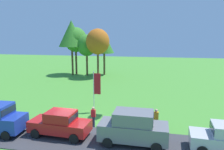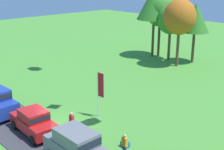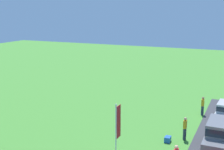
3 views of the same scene
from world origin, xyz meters
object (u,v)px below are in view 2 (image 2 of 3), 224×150
Objects in this scene: car_suv_mid_row at (77,146)px; tree_right_of_center at (160,10)px; tree_far_right at (195,18)px; cooler_box at (125,144)px; tree_lone_near at (171,20)px; person_watching_sky at (125,146)px; car_sedan_by_flagpole at (34,121)px; person_on_lawn at (72,123)px; tree_center_back at (180,17)px; flag_banner at (100,88)px; tree_left_of_center at (154,2)px.

tree_right_of_center is (-13.52, 25.20, 5.21)m from car_suv_mid_row.
car_suv_mid_row is 27.26m from tree_far_right.
tree_right_of_center is 26.51m from cooler_box.
tree_right_of_center is at bearing 161.70° from tree_lone_near.
tree_far_right reaches higher than person_watching_sky.
car_sedan_by_flagpole is 2.79m from person_on_lawn.
cooler_box is (11.71, -20.76, -5.31)m from tree_lone_near.
tree_right_of_center is 1.04× the size of tree_center_back.
tree_right_of_center is at bearing -175.64° from tree_far_right.
tree_center_back is at bearing 104.07° from person_on_lawn.
car_sedan_by_flagpole is 7.28m from person_watching_sky.
tree_lone_near reaches higher than flag_banner.
tree_left_of_center reaches higher than tree_right_of_center.
tree_far_right is at bearing 11.82° from tree_left_of_center.
car_sedan_by_flagpole reaches higher than cooler_box.
person_on_lawn is at bearing -70.89° from tree_lone_near.
tree_right_of_center is (-15.02, 22.56, 5.63)m from person_watching_sky.
flag_banner is at bearing 152.35° from person_watching_sky.
tree_center_back reaches higher than tree_lone_near.
tree_left_of_center is 1.14× the size of tree_right_of_center.
person_on_lawn is (-3.43, 2.18, -0.42)m from car_suv_mid_row.
tree_center_back is 15.14× the size of cooler_box.
tree_center_back is at bearing -17.51° from tree_left_of_center.
car_sedan_by_flagpole is at bearing -83.73° from tree_far_right.
tree_right_of_center is (0.44, 0.81, -1.12)m from tree_left_of_center.
cooler_box is at bearing 30.47° from car_sedan_by_flagpole.
person_watching_sky is at bearing -59.88° from tree_lone_near.
flag_banner is 5.61m from cooler_box.
tree_center_back is 1.09× the size of tree_far_right.
tree_left_of_center is at bearing 109.57° from car_sedan_by_flagpole.
tree_right_of_center is (-8.17, 25.03, 5.46)m from car_sedan_by_flagpole.
tree_far_right is at bearing 101.33° from flag_banner.
tree_far_right is 13.89× the size of cooler_box.
tree_lone_near is (2.39, -0.79, -0.99)m from tree_right_of_center.
car_suv_mid_row is at bearing -61.79° from tree_right_of_center.
tree_left_of_center reaches higher than tree_center_back.
person_on_lawn is at bearing 46.39° from car_sedan_by_flagpole.
car_sedan_by_flagpole is 0.58× the size of tree_far_right.
person_watching_sky is 27.68m from tree_right_of_center.
flag_banner reaches higher than car_sedan_by_flagpole.
tree_right_of_center reaches higher than car_sedan_by_flagpole.
tree_center_back is 18.05m from flag_banner.
flag_banner is at bearing -69.60° from tree_lone_near.
tree_far_right reaches higher than person_on_lawn.
tree_far_right is (-4.71, 23.43, 5.02)m from person_on_lawn.
tree_lone_near reaches higher than person_watching_sky.
flag_banner is at bearing 126.45° from car_suv_mid_row.
car_suv_mid_row is at bearing -1.77° from car_sedan_by_flagpole.
person_watching_sky is at bearing 60.31° from car_suv_mid_row.
tree_left_of_center is 1.45m from tree_right_of_center.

